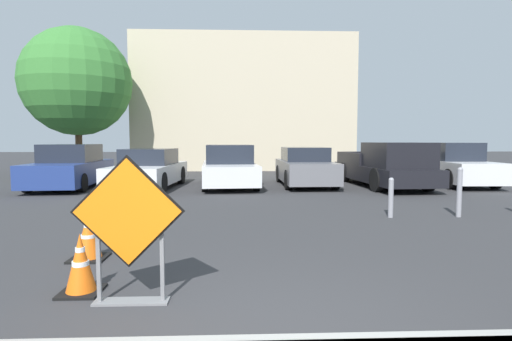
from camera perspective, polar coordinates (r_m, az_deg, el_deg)
The scene contains 14 objects.
ground_plane at distance 13.07m, azimuth -1.03°, elevation -3.09°, with size 96.00×96.00×0.00m, color #333335.
road_closed_sign at distance 4.27m, azimuth -17.76°, elevation -7.25°, with size 1.14×0.20×1.53m.
traffic_cone_nearest at distance 4.89m, azimuth -23.78°, elevation -12.17°, with size 0.43×0.43×0.66m.
traffic_cone_second at distance 6.18m, azimuth -22.84°, elevation -8.75°, with size 0.49×0.49×0.66m.
parked_car_nearest at distance 15.74m, azimuth -24.94°, elevation 0.35°, with size 2.08×4.66×1.55m.
parked_car_second at distance 14.67m, azimuth -15.00°, elevation 0.12°, with size 2.10×4.72×1.39m.
parked_car_third at distance 14.63m, azimuth -3.87°, elevation 0.44°, with size 2.18×4.59×1.53m.
parked_car_fourth at distance 15.02m, azimuth 7.01°, elevation 0.41°, with size 1.89×4.20×1.43m.
pickup_truck at distance 15.15m, azimuth 18.10°, elevation 0.49°, with size 2.24×5.62×1.62m.
parked_car_fifth at distance 16.93m, azimuth 26.24°, elevation 0.64°, with size 1.84×4.46×1.60m.
bollard_nearest at distance 9.19m, azimuth 18.71°, elevation -3.52°, with size 0.12×0.12×0.88m.
bollard_second at distance 9.83m, azimuth 27.05°, elevation -2.61°, with size 0.12×0.12×1.10m.
building_facade_backdrop at distance 24.53m, azimuth -1.73°, elevation 9.25°, with size 12.48×5.00×7.61m.
street_tree_behind_lot at distance 21.59m, azimuth -24.22°, elevation 11.44°, with size 5.17×5.17×7.10m.
Camera 1 is at (-0.29, -2.96, 1.67)m, focal length 28.00 mm.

